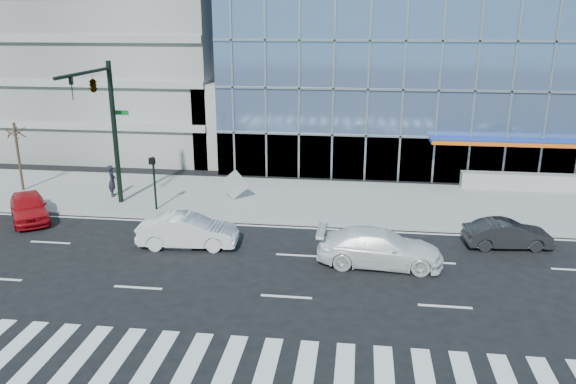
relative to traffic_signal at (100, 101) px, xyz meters
name	(u,v)px	position (x,y,z in m)	size (l,w,h in m)	color
ground	(298,255)	(11.00, -4.57, -6.16)	(160.00, 160.00, 0.00)	black
sidewalk	(313,200)	(11.00, 3.43, -6.09)	(120.00, 8.00, 0.15)	gray
theatre_building	(502,54)	(25.00, 21.43, 1.34)	(42.00, 26.00, 15.00)	#6D89B5
parking_garage	(107,22)	(-9.00, 21.43, 3.84)	(24.00, 24.00, 20.00)	gray
ramp_block	(246,120)	(5.00, 13.43, -3.16)	(6.00, 8.00, 6.00)	gray
traffic_signal	(100,101)	(0.00, 0.00, 0.00)	(1.14, 5.74, 8.00)	black
ped_signal_post	(154,175)	(2.50, 0.37, -4.02)	(0.30, 0.33, 3.00)	black
street_tree_near	(15,132)	(-7.00, 2.93, -2.39)	(1.10, 1.10, 4.23)	#332319
white_suv	(380,248)	(14.63, -5.07, -5.38)	(2.21, 5.44, 1.58)	white
white_sedan	(188,231)	(5.74, -4.14, -5.40)	(1.62, 4.64, 1.53)	silver
dark_sedan	(507,234)	(20.63, -2.34, -5.51)	(1.39, 3.98, 1.31)	black
red_sedan	(29,207)	(-3.74, -1.73, -5.42)	(1.75, 4.35, 1.48)	#B60E15
pedestrian	(112,181)	(-0.90, 2.42, -5.06)	(0.70, 0.46, 1.91)	black
tilted_panel	(234,185)	(6.45, 2.69, -5.10)	(1.30, 0.06, 1.30)	#A4A4A4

